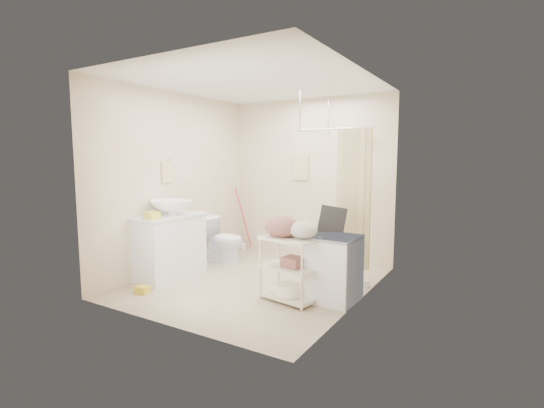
{
  "coord_description": "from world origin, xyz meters",
  "views": [
    {
      "loc": [
        2.8,
        -4.27,
        1.65
      ],
      "look_at": [
        0.09,
        0.25,
        1.03
      ],
      "focal_mm": 26.0,
      "sensor_mm": 36.0,
      "label": 1
    }
  ],
  "objects_px": {
    "toilet": "(223,239)",
    "washing_machine": "(334,268)",
    "vanity": "(169,246)",
    "laundry_rack": "(289,263)"
  },
  "relations": [
    {
      "from": "vanity",
      "to": "washing_machine",
      "type": "distance_m",
      "value": 2.32
    },
    {
      "from": "washing_machine",
      "to": "laundry_rack",
      "type": "bearing_deg",
      "value": -145.1
    },
    {
      "from": "vanity",
      "to": "laundry_rack",
      "type": "height_order",
      "value": "laundry_rack"
    },
    {
      "from": "vanity",
      "to": "washing_machine",
      "type": "height_order",
      "value": "vanity"
    },
    {
      "from": "washing_machine",
      "to": "laundry_rack",
      "type": "xyz_separation_m",
      "value": [
        -0.44,
        -0.28,
        0.07
      ]
    },
    {
      "from": "washing_machine",
      "to": "laundry_rack",
      "type": "relative_size",
      "value": 0.85
    },
    {
      "from": "vanity",
      "to": "toilet",
      "type": "xyz_separation_m",
      "value": [
        0.12,
        1.05,
        -0.08
      ]
    },
    {
      "from": "toilet",
      "to": "laundry_rack",
      "type": "height_order",
      "value": "laundry_rack"
    },
    {
      "from": "washing_machine",
      "to": "laundry_rack",
      "type": "height_order",
      "value": "laundry_rack"
    },
    {
      "from": "toilet",
      "to": "washing_machine",
      "type": "height_order",
      "value": "washing_machine"
    }
  ]
}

